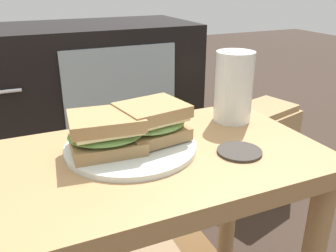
# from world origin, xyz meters

# --- Properties ---
(side_table) EXTENTS (0.56, 0.36, 0.46)m
(side_table) POSITION_xyz_m (0.00, 0.00, 0.37)
(side_table) COLOR #A37A4C
(side_table) RESTS_ON ground
(tv_cabinet) EXTENTS (0.96, 0.46, 0.58)m
(tv_cabinet) POSITION_xyz_m (0.02, 0.95, 0.29)
(tv_cabinet) COLOR black
(tv_cabinet) RESTS_ON ground
(area_rug) EXTENTS (1.14, 0.61, 0.01)m
(area_rug) POSITION_xyz_m (-0.33, 0.45, 0.00)
(area_rug) COLOR brown
(area_rug) RESTS_ON ground
(plate) EXTENTS (0.24, 0.24, 0.01)m
(plate) POSITION_xyz_m (-0.06, 0.04, 0.47)
(plate) COLOR silver
(plate) RESTS_ON side_table
(sandwich_front) EXTENTS (0.14, 0.12, 0.07)m
(sandwich_front) POSITION_xyz_m (-0.10, 0.03, 0.50)
(sandwich_front) COLOR #9E7A4C
(sandwich_front) RESTS_ON plate
(sandwich_back) EXTENTS (0.14, 0.13, 0.07)m
(sandwich_back) POSITION_xyz_m (-0.01, 0.04, 0.51)
(sandwich_back) COLOR #9E7A4C
(sandwich_back) RESTS_ON plate
(beer_glass) EXTENTS (0.08, 0.08, 0.15)m
(beer_glass) POSITION_xyz_m (0.19, 0.09, 0.53)
(beer_glass) COLOR silver
(beer_glass) RESTS_ON side_table
(coaster) EXTENTS (0.08, 0.08, 0.01)m
(coaster) POSITION_xyz_m (0.12, -0.06, 0.46)
(coaster) COLOR #332D28
(coaster) RESTS_ON side_table
(paper_bag) EXTENTS (0.25, 0.22, 0.34)m
(paper_bag) POSITION_xyz_m (0.56, 0.41, 0.17)
(paper_bag) COLOR tan
(paper_bag) RESTS_ON ground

